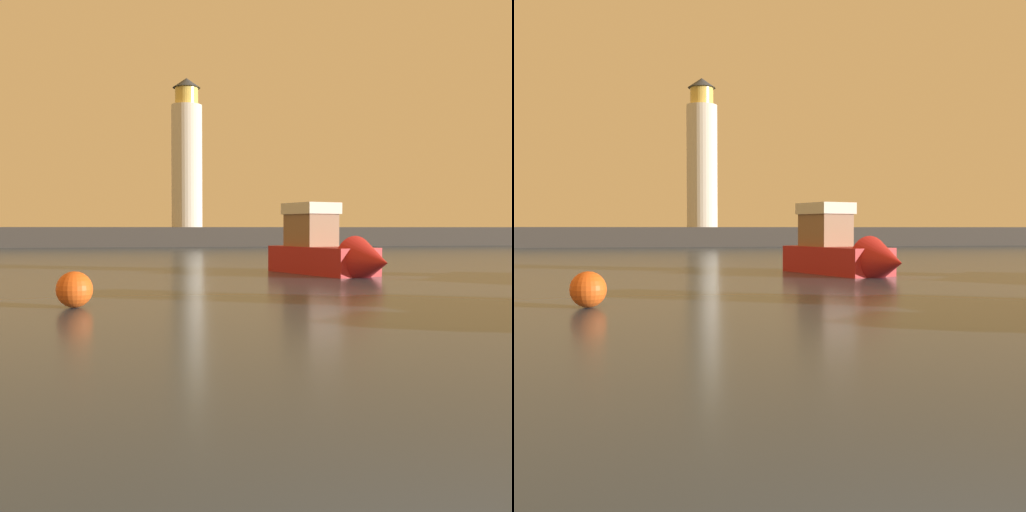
# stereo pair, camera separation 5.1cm
# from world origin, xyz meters

# --- Properties ---
(ground_plane) EXTENTS (220.00, 220.00, 0.00)m
(ground_plane) POSITION_xyz_m (0.00, 35.13, 0.00)
(ground_plane) COLOR #2D3D51
(breakwater) EXTENTS (85.50, 6.77, 2.16)m
(breakwater) POSITION_xyz_m (0.00, 70.25, 1.08)
(breakwater) COLOR #423F3D
(breakwater) RESTS_ON ground_plane
(lighthouse) EXTENTS (3.46, 3.46, 16.72)m
(lighthouse) POSITION_xyz_m (2.24, 70.25, 10.08)
(lighthouse) COLOR silver
(lighthouse) RESTS_ON breakwater
(motorboat_1) EXTENTS (4.58, 7.36, 3.59)m
(motorboat_1) POSITION_xyz_m (5.81, 24.69, 1.00)
(motorboat_1) COLOR #B21E1E
(motorboat_1) RESTS_ON ground_plane
(mooring_buoy) EXTENTS (0.94, 0.94, 0.94)m
(mooring_buoy) POSITION_xyz_m (-4.02, 14.54, 0.47)
(mooring_buoy) COLOR #EA5919
(mooring_buoy) RESTS_ON ground_plane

